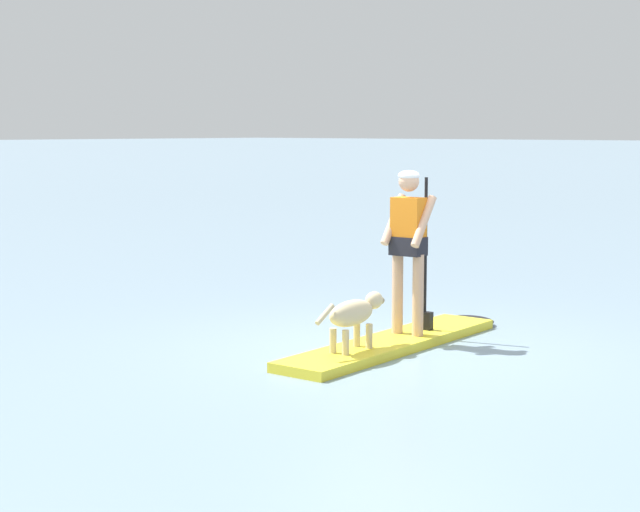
# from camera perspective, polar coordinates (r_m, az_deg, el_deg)

# --- Properties ---
(ground_plane) EXTENTS (400.00, 400.00, 0.00)m
(ground_plane) POSITION_cam_1_polar(r_m,az_deg,el_deg) (10.91, 3.96, -5.12)
(ground_plane) COLOR gray
(paddleboard) EXTENTS (3.58, 0.87, 0.10)m
(paddleboard) POSITION_cam_1_polar(r_m,az_deg,el_deg) (11.09, 4.62, -4.67)
(paddleboard) COLOR yellow
(paddleboard) RESTS_ON ground_plane
(person_paddler) EXTENTS (0.62, 0.50, 1.76)m
(person_paddler) POSITION_cam_1_polar(r_m,az_deg,el_deg) (11.00, 4.95, 0.90)
(person_paddler) COLOR tan
(person_paddler) RESTS_ON paddleboard
(dog) EXTENTS (1.14, 0.26, 0.55)m
(dog) POSITION_cam_1_polar(r_m,az_deg,el_deg) (10.28, 1.92, -3.22)
(dog) COLOR #CCB78C
(dog) RESTS_ON paddleboard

